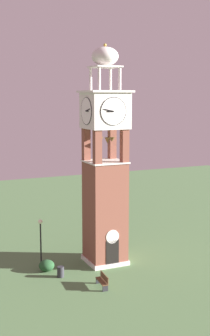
{
  "coord_description": "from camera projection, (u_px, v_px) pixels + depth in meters",
  "views": [
    {
      "loc": [
        -14.51,
        -32.51,
        13.39
      ],
      "look_at": [
        0.0,
        0.0,
        7.78
      ],
      "focal_mm": 48.7,
      "sensor_mm": 36.0,
      "label": 1
    }
  ],
  "objects": [
    {
      "name": "park_bench",
      "position": [
        103.0,
        281.0,
        32.23
      ],
      "size": [
        0.57,
        1.63,
        0.95
      ],
      "color": "brown",
      "rests_on": "ground"
    },
    {
      "name": "ground",
      "position": [
        105.0,
        262.0,
        37.25
      ],
      "size": [
        80.0,
        80.0,
        0.0
      ],
      "primitive_type": "plane",
      "color": "#517547"
    },
    {
      "name": "lamp_post",
      "position": [
        41.0,
        234.0,
        36.1
      ],
      "size": [
        0.36,
        0.36,
        3.78
      ],
      "color": "black",
      "rests_on": "ground"
    },
    {
      "name": "clock_tower",
      "position": [
        105.0,
        175.0,
        36.13
      ],
      "size": [
        3.45,
        3.45,
        17.37
      ],
      "color": "brown",
      "rests_on": "ground"
    },
    {
      "name": "shrub_near_entry",
      "position": [
        47.0,
        265.0,
        35.23
      ],
      "size": [
        1.2,
        1.2,
        0.88
      ],
      "primitive_type": "ellipsoid",
      "color": "#234C28",
      "rests_on": "ground"
    },
    {
      "name": "trash_bin",
      "position": [
        61.0,
        272.0,
        34.07
      ],
      "size": [
        0.52,
        0.52,
        0.8
      ],
      "primitive_type": "cylinder",
      "color": "#2D2D33",
      "rests_on": "ground"
    }
  ]
}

